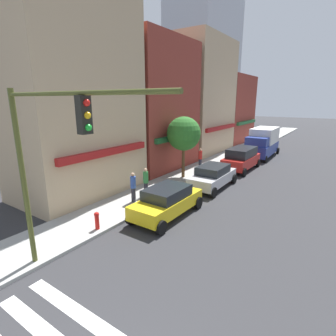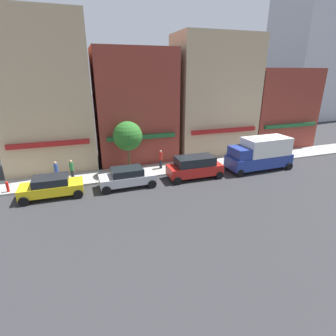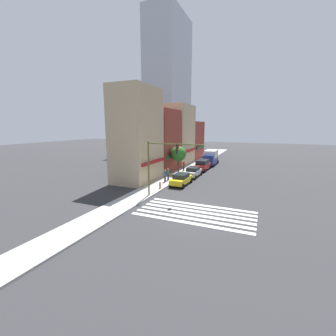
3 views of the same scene
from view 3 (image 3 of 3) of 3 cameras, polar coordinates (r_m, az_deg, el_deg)
name	(u,v)px [view 3 (image 3 of 3)]	position (r m, az deg, el deg)	size (l,w,h in m)	color
ground_plane	(195,213)	(21.53, 6.90, -11.28)	(200.00, 200.00, 0.00)	#2D2D30
sidewalk_left	(127,202)	(24.51, -10.35, -8.45)	(120.00, 3.00, 0.15)	#9E9E99
crosswalk_stripes	(195,213)	(21.52, 6.90, -11.27)	(5.05, 10.80, 0.01)	silver
storefront_row	(169,138)	(43.62, 0.27, 7.70)	(33.40, 5.30, 13.46)	tan
tower_distant	(168,84)	(85.08, 0.11, 20.49)	(19.74, 10.76, 45.49)	#B2B7C1
traffic_signal	(161,159)	(24.67, -1.79, 2.26)	(0.32, 6.40, 6.32)	#474C1E
sedan_yellow	(181,179)	(30.98, 3.37, -2.81)	(4.42, 2.02, 1.59)	yellow
sedan_silver	(193,172)	(36.19, 6.40, -0.92)	(4.42, 2.02, 1.59)	#B7B7BC
suv_red	(202,165)	(41.73, 8.75, 0.81)	(4.73, 2.12, 1.94)	#B21E19
box_truck_blue	(211,157)	(48.08, 10.78, 2.68)	(6.25, 2.42, 3.04)	navy
pedestrian_green_top	(168,174)	(33.14, 0.04, -1.51)	(0.32, 0.32, 1.77)	#23232D
pedestrian_red_jacket	(184,165)	(40.48, 4.02, 0.67)	(0.32, 0.32, 1.77)	#23232D
pedestrian_blue_shirt	(165,175)	(32.06, -0.76, -1.91)	(0.32, 0.32, 1.77)	#23232D
fire_hydrant	(160,185)	(28.75, -2.04, -4.32)	(0.24, 0.24, 0.84)	red
street_tree	(178,154)	(37.30, 2.66, 3.60)	(2.55, 2.55, 4.63)	brown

